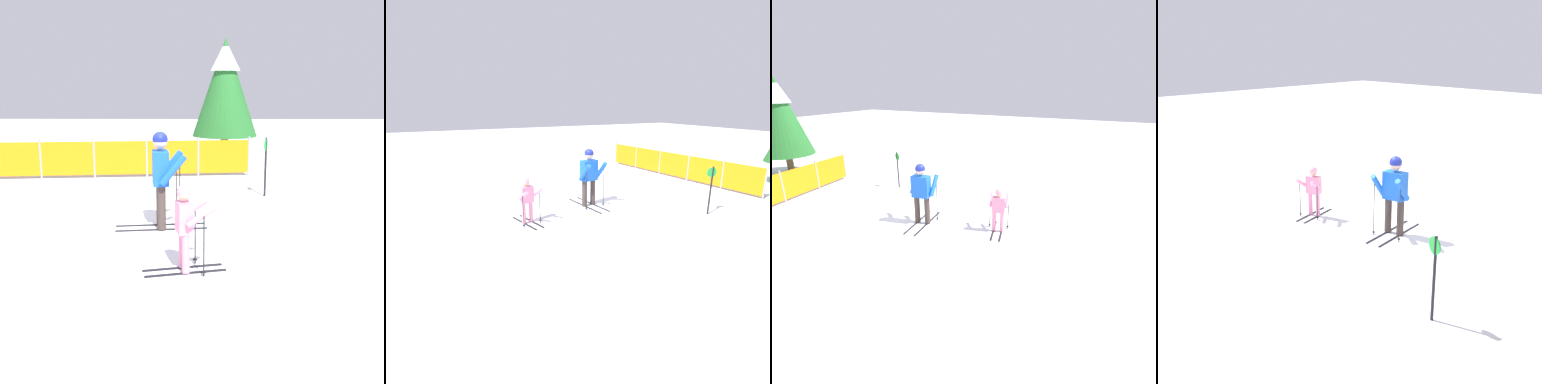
% 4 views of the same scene
% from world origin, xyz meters
% --- Properties ---
extents(ground_plane, '(60.00, 60.00, 0.00)m').
position_xyz_m(ground_plane, '(0.00, 0.00, 0.00)').
color(ground_plane, white).
extents(skier_adult, '(1.69, 0.79, 1.75)m').
position_xyz_m(skier_adult, '(0.14, -0.18, 1.04)').
color(skier_adult, black).
rests_on(skier_adult, ground_plane).
extents(skier_child, '(1.18, 0.62, 1.23)m').
position_xyz_m(skier_child, '(0.63, -2.29, 0.72)').
color(skier_child, black).
rests_on(skier_child, ground_plane).
extents(safety_fence, '(7.36, 0.90, 1.12)m').
position_xyz_m(safety_fence, '(-1.43, 4.78, 0.56)').
color(safety_fence, gray).
rests_on(safety_fence, ground_plane).
extents(trail_marker, '(0.12, 0.27, 1.38)m').
position_xyz_m(trail_marker, '(2.34, 2.45, 0.86)').
color(trail_marker, black).
rests_on(trail_marker, ground_plane).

